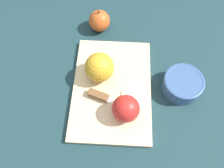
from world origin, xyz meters
The scene contains 8 objects.
ground_plane centered at (0.00, 0.00, 0.00)m, with size 4.00×4.00×0.00m, color #193338.
cutting_board centered at (0.00, 0.00, 0.01)m, with size 0.37×0.29×0.02m.
apple_half_left centered at (-0.05, -0.03, 0.06)m, with size 0.09×0.09×0.09m.
apple_half_right centered at (0.09, 0.02, 0.05)m, with size 0.07×0.07×0.07m.
knife centered at (0.03, -0.04, 0.03)m, with size 0.09×0.13×0.02m.
apple_slice centered at (0.04, 0.05, 0.02)m, with size 0.07×0.07×0.01m.
apple_whole centered at (-0.24, -0.01, 0.04)m, with size 0.07×0.07×0.08m.
bowl centered at (0.03, 0.21, 0.03)m, with size 0.12×0.12×0.05m.
Camera 1 is at (0.28, -0.04, 0.60)m, focal length 35.00 mm.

